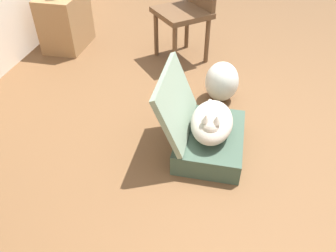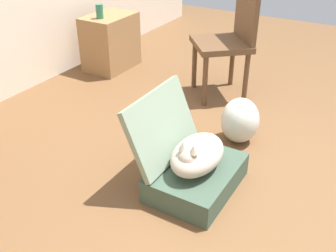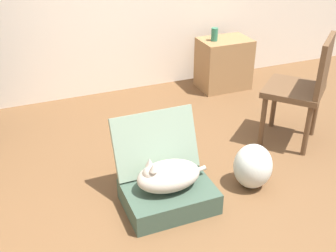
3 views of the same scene
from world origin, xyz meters
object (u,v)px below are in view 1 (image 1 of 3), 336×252
at_px(plastic_bag_white, 222,82).
at_px(cat, 212,122).
at_px(suitcase_base, 210,141).
at_px(side_table, 66,21).
at_px(chair, 189,6).

bearing_deg(plastic_bag_white, cat, 178.42).
xyz_separation_m(suitcase_base, plastic_bag_white, (0.65, -0.02, 0.09)).
bearing_deg(suitcase_base, side_table, 51.51).
bearing_deg(cat, suitcase_base, -2.19).
xyz_separation_m(cat, plastic_bag_white, (0.66, -0.02, -0.08)).
height_order(cat, chair, chair).
height_order(side_table, chair, chair).
distance_m(suitcase_base, chair, 1.48).
xyz_separation_m(cat, side_table, (1.35, 1.69, 0.02)).
relative_size(cat, side_table, 0.94).
relative_size(suitcase_base, side_table, 1.10).
bearing_deg(plastic_bag_white, side_table, 68.05).
bearing_deg(suitcase_base, chair, 16.06).
bearing_deg(suitcase_base, cat, 177.81).
distance_m(plastic_bag_white, side_table, 1.84).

